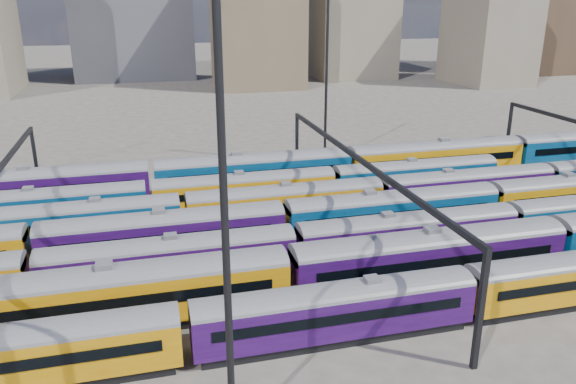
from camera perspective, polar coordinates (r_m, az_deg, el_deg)
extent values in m
plane|color=#453F3A|center=(50.24, -4.04, -5.90)|extent=(500.00, 500.00, 0.00)
cube|color=black|center=(37.31, -25.72, -17.06)|extent=(17.64, 2.29, 0.65)
cube|color=#A96B06|center=(36.40, -26.11, -14.90)|extent=(18.57, 2.69, 2.69)
cylinder|color=#4C4C51|center=(35.71, -26.43, -13.09)|extent=(18.57, 2.69, 2.69)
cube|color=black|center=(35.11, -26.59, -15.68)|extent=(16.34, 0.06, 0.70)
cube|color=black|center=(37.37, -25.81, -13.35)|extent=(16.34, 0.06, 0.70)
cube|color=slate|center=(35.36, -26.60, -12.10)|extent=(0.93, 0.84, 0.33)
cube|color=black|center=(38.02, 4.78, -14.25)|extent=(17.64, 2.29, 0.65)
cube|color=#210739|center=(37.13, 4.85, -12.09)|extent=(18.57, 2.69, 2.69)
cylinder|color=#4C4C51|center=(36.45, 4.91, -10.28)|extent=(18.57, 2.69, 2.69)
cube|color=black|center=(35.87, 5.60, -12.73)|extent=(16.34, 0.06, 0.70)
cube|color=black|center=(38.08, 4.17, -10.66)|extent=(16.34, 0.06, 0.70)
cube|color=slate|center=(36.11, 4.94, -9.29)|extent=(0.93, 0.84, 0.33)
cube|color=black|center=(47.31, 26.91, -6.62)|extent=(16.34, 0.06, 0.70)
cube|color=black|center=(40.62, -15.63, -12.51)|extent=(20.53, 2.66, 0.76)
cube|color=#A96B06|center=(39.66, -15.88, -10.10)|extent=(21.61, 3.13, 3.13)
cylinder|color=#4C4C51|center=(38.94, -16.09, -8.09)|extent=(21.61, 3.13, 3.13)
cube|color=black|center=(38.09, -15.95, -10.75)|extent=(19.01, 0.06, 0.81)
cube|color=black|center=(40.89, -15.91, -8.58)|extent=(19.01, 0.06, 0.81)
cube|color=slate|center=(38.58, -16.20, -6.98)|extent=(1.08, 0.97, 0.38)
cube|color=black|center=(45.36, 13.94, -8.83)|extent=(20.53, 2.66, 0.76)
cube|color=#210739|center=(44.50, 14.14, -6.61)|extent=(21.61, 3.13, 3.13)
cylinder|color=#4C4C51|center=(43.86, 14.30, -4.76)|extent=(21.61, 3.13, 3.13)
cube|color=black|center=(43.11, 15.18, -7.02)|extent=(19.01, 0.06, 0.81)
cube|color=black|center=(45.60, 13.24, -5.37)|extent=(19.01, 0.06, 0.81)
cube|color=slate|center=(43.54, 14.39, -3.76)|extent=(1.08, 0.97, 0.38)
cube|color=black|center=(44.97, -11.71, -8.96)|extent=(18.27, 2.37, 0.67)
cube|color=#210739|center=(44.20, -11.86, -6.98)|extent=(19.23, 2.79, 2.79)
cylinder|color=#4C4C51|center=(43.61, -11.99, -5.33)|extent=(19.23, 2.79, 2.79)
cube|color=black|center=(42.78, -11.78, -7.39)|extent=(16.93, 0.06, 0.72)
cube|color=black|center=(45.34, -12.00, -5.83)|extent=(16.93, 0.06, 0.72)
cube|color=slate|center=(43.32, -12.05, -4.43)|extent=(0.96, 0.87, 0.34)
cube|color=black|center=(49.60, 11.90, -6.21)|extent=(18.27, 2.37, 0.67)
cube|color=#210739|center=(48.90, 12.04, -4.38)|extent=(19.23, 2.79, 2.79)
cylinder|color=#4C4C51|center=(48.37, 12.15, -2.86)|extent=(19.23, 2.79, 2.79)
cube|color=black|center=(47.62, 12.82, -4.65)|extent=(16.93, 0.06, 0.72)
cube|color=black|center=(49.93, 11.35, -3.41)|extent=(16.93, 0.06, 0.72)
cube|color=slate|center=(48.10, 12.21, -2.04)|extent=(0.96, 0.87, 0.34)
cube|color=black|center=(49.45, -12.26, -6.30)|extent=(19.28, 2.50, 0.71)
cube|color=#210739|center=(48.71, -12.41, -4.35)|extent=(20.30, 2.94, 2.94)
cylinder|color=#4C4C51|center=(48.15, -12.54, -2.74)|extent=(20.30, 2.94, 2.94)
cube|color=black|center=(47.20, -12.35, -4.66)|extent=(17.86, 0.06, 0.76)
cube|color=black|center=(49.95, -12.53, -3.32)|extent=(17.86, 0.06, 0.76)
cube|color=slate|center=(47.87, -12.60, -1.87)|extent=(1.01, 0.91, 0.36)
cube|color=black|center=(54.05, 10.45, -3.92)|extent=(19.28, 2.50, 0.71)
cube|color=#052D50|center=(53.37, 10.56, -2.11)|extent=(20.30, 2.94, 2.94)
cylinder|color=#4C4C51|center=(52.87, 10.66, -0.63)|extent=(20.30, 2.94, 2.94)
cube|color=black|center=(52.00, 11.27, -2.32)|extent=(17.86, 0.06, 0.76)
cube|color=black|center=(54.51, 9.93, -1.22)|extent=(17.86, 0.06, 0.76)
cube|color=slate|center=(52.61, 10.71, 0.18)|extent=(1.01, 0.91, 0.36)
cube|color=black|center=(65.74, 26.78, 0.49)|extent=(17.86, 0.06, 0.76)
cube|color=black|center=(54.48, -21.00, -4.76)|extent=(18.31, 2.38, 0.67)
cube|color=#052D50|center=(53.84, -21.22, -3.07)|extent=(19.28, 2.80, 2.80)
cylinder|color=#4C4C51|center=(53.36, -21.40, -1.68)|extent=(19.28, 2.80, 2.80)
cube|color=black|center=(52.41, -21.41, -3.30)|extent=(16.96, 0.06, 0.72)
cube|color=black|center=(55.04, -21.12, -2.21)|extent=(16.96, 0.06, 0.72)
cube|color=slate|center=(53.12, -21.49, -0.93)|extent=(0.96, 0.87, 0.34)
cube|color=black|center=(55.52, -0.24, -2.98)|extent=(18.31, 2.38, 0.67)
cube|color=#A96B06|center=(54.89, -0.24, -1.30)|extent=(19.28, 2.80, 2.80)
cylinder|color=#4C4C51|center=(54.42, -0.24, 0.08)|extent=(19.28, 2.80, 2.80)
cube|color=black|center=(53.49, 0.14, -1.47)|extent=(16.96, 0.06, 0.72)
cube|color=black|center=(56.07, -0.60, -0.49)|extent=(16.96, 0.06, 0.72)
cube|color=slate|center=(54.18, -0.25, 0.83)|extent=(0.96, 0.87, 0.34)
cube|color=black|center=(63.14, 17.51, -1.12)|extent=(18.31, 2.38, 0.67)
cube|color=#210739|center=(62.59, 17.67, 0.37)|extent=(19.28, 2.80, 2.80)
cylinder|color=#4C4C51|center=(62.18, 17.80, 1.59)|extent=(19.28, 2.80, 2.80)
cube|color=black|center=(61.36, 18.39, 0.25)|extent=(16.96, 0.06, 0.72)
cube|color=black|center=(63.62, 17.04, 1.05)|extent=(16.96, 0.06, 0.72)
cube|color=slate|center=(61.97, 17.87, 2.24)|extent=(0.96, 0.87, 0.34)
cube|color=black|center=(59.49, -23.21, -3.06)|extent=(18.00, 2.33, 0.66)
cube|color=#052D50|center=(58.91, -23.42, -1.53)|extent=(18.94, 2.75, 2.75)
cylinder|color=#4C4C51|center=(58.48, -23.60, -0.27)|extent=(18.94, 2.75, 2.75)
cube|color=black|center=(57.51, -23.65, -1.69)|extent=(16.67, 0.06, 0.71)
cube|color=black|center=(60.11, -23.29, -0.78)|extent=(16.67, 0.06, 0.71)
cube|color=slate|center=(58.26, -23.69, 0.41)|extent=(0.95, 0.85, 0.33)
cube|color=black|center=(59.46, -4.35, -1.51)|extent=(18.00, 2.33, 0.66)
cube|color=#A96B06|center=(58.89, -4.39, 0.04)|extent=(18.94, 2.75, 2.75)
cylinder|color=#4C4C51|center=(58.46, -4.42, 1.32)|extent=(18.94, 2.75, 2.75)
cube|color=black|center=(57.49, -4.14, -0.08)|extent=(16.67, 0.06, 0.71)
cube|color=black|center=(60.09, -4.64, 0.76)|extent=(16.67, 0.06, 0.71)
cube|color=slate|center=(58.24, -4.44, 2.00)|extent=(0.95, 0.85, 0.33)
cube|color=black|center=(65.55, 12.69, 0.04)|extent=(18.00, 2.33, 0.66)
cube|color=#052D50|center=(65.03, 12.80, 1.46)|extent=(18.94, 2.75, 2.75)
cylinder|color=#4C4C51|center=(64.64, 12.89, 2.62)|extent=(18.94, 2.75, 2.75)
cube|color=black|center=(63.76, 13.38, 1.38)|extent=(16.67, 0.06, 0.71)
cube|color=black|center=(66.12, 12.28, 2.09)|extent=(16.67, 0.06, 0.71)
cube|color=slate|center=(64.44, 12.93, 3.25)|extent=(0.95, 0.85, 0.33)
cube|color=black|center=(64.30, -23.68, -1.47)|extent=(21.05, 2.73, 0.78)
cube|color=#210739|center=(63.68, -23.92, 0.21)|extent=(22.16, 3.21, 3.21)
cylinder|color=#4C4C51|center=(63.23, -24.11, 1.59)|extent=(22.16, 3.21, 3.21)
cube|color=black|center=(62.04, -24.17, 0.08)|extent=(19.50, 0.06, 0.83)
cube|color=black|center=(65.11, -23.76, 0.98)|extent=(19.50, 0.06, 0.83)
cube|color=slate|center=(63.00, -24.21, 2.33)|extent=(1.11, 1.00, 0.39)
cube|color=black|center=(64.43, -3.38, 0.21)|extent=(21.05, 2.73, 0.78)
cube|color=#052D50|center=(63.81, -3.42, 1.90)|extent=(22.16, 3.21, 3.21)
cylinder|color=#4C4C51|center=(63.36, -3.45, 3.29)|extent=(22.16, 3.21, 3.21)
cube|color=black|center=(62.17, -3.13, 1.82)|extent=(19.50, 0.06, 0.83)
cube|color=black|center=(65.23, -3.71, 2.63)|extent=(19.50, 0.06, 0.83)
cube|color=slate|center=(63.13, -3.46, 4.04)|extent=(1.11, 1.00, 0.39)
cube|color=black|center=(72.13, 14.63, 1.68)|extent=(21.05, 2.73, 0.78)
cube|color=#A96B06|center=(71.58, 14.76, 3.20)|extent=(22.16, 3.21, 3.21)
cylinder|color=#4C4C51|center=(71.18, 14.87, 4.45)|extent=(22.16, 3.21, 3.21)
cube|color=black|center=(70.13, 15.43, 3.15)|extent=(19.50, 0.06, 0.83)
cube|color=black|center=(72.85, 14.18, 3.84)|extent=(19.50, 0.06, 0.83)
cube|color=slate|center=(70.98, 14.93, 5.11)|extent=(1.11, 1.00, 0.39)
cube|color=black|center=(68.13, -24.23, 2.75)|extent=(0.35, 0.35, 8.00)
cube|color=black|center=(35.21, 18.96, -11.26)|extent=(0.35, 0.35, 8.00)
cube|color=black|center=(69.48, 0.90, 4.75)|extent=(0.35, 0.35, 8.00)
cube|color=black|center=(50.17, 7.06, 3.46)|extent=(0.30, 40.00, 0.45)
cube|color=black|center=(82.54, 21.51, 5.72)|extent=(0.35, 0.35, 8.00)
cylinder|color=black|center=(24.63, -6.50, -1.65)|extent=(0.36, 0.36, 25.00)
cylinder|color=black|center=(73.14, 3.94, 12.21)|extent=(0.36, 0.36, 25.00)
cube|color=#38383F|center=(167.90, -15.61, 17.11)|extent=(31.45, 23.82, 34.83)
cube|color=brown|center=(144.93, -3.23, 17.37)|extent=(20.53, 21.40, 33.97)
cube|color=#665B4C|center=(164.20, 6.34, 16.03)|extent=(21.40, 20.66, 25.64)
cube|color=#665B4C|center=(159.10, 19.87, 16.15)|extent=(16.30, 22.06, 32.15)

